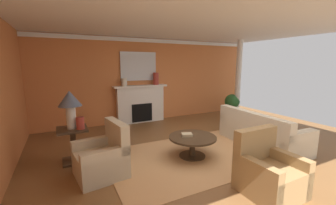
{
  "coord_description": "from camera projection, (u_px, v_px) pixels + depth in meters",
  "views": [
    {
      "loc": [
        -2.79,
        -3.57,
        1.95
      ],
      "look_at": [
        -0.4,
        1.17,
        1.0
      ],
      "focal_mm": 22.96,
      "sensor_mm": 36.0,
      "label": 1
    }
  ],
  "objects": [
    {
      "name": "ground_plane",
      "position": [
        208.0,
        154.0,
        4.72
      ],
      "size": [
        9.57,
        9.57,
        0.0
      ],
      "primitive_type": "plane",
      "color": "brown"
    },
    {
      "name": "wall_fireplace",
      "position": [
        149.0,
        80.0,
        7.47
      ],
      "size": [
        7.96,
        0.12,
        2.8
      ],
      "primitive_type": "cube",
      "color": "#CC723D",
      "rests_on": "ground_plane"
    },
    {
      "name": "ceiling_panel",
      "position": [
        204.0,
        21.0,
        4.48
      ],
      "size": [
        7.96,
        7.31,
        0.06
      ],
      "primitive_type": "cube",
      "color": "white"
    },
    {
      "name": "crown_moulding",
      "position": [
        150.0,
        41.0,
        7.17
      ],
      "size": [
        7.96,
        0.08,
        0.12
      ],
      "primitive_type": "cube",
      "color": "white"
    },
    {
      "name": "area_rug",
      "position": [
        192.0,
        156.0,
        4.6
      ],
      "size": [
        3.51,
        2.34,
        0.01
      ],
      "primitive_type": "cube",
      "color": "tan",
      "rests_on": "ground_plane"
    },
    {
      "name": "fireplace",
      "position": [
        141.0,
        105.0,
        7.25
      ],
      "size": [
        1.8,
        0.35,
        1.26
      ],
      "color": "white",
      "rests_on": "ground_plane"
    },
    {
      "name": "mantel_mirror",
      "position": [
        139.0,
        66.0,
        7.13
      ],
      "size": [
        1.22,
        0.04,
        0.94
      ],
      "primitive_type": "cube",
      "color": "silver"
    },
    {
      "name": "sofa",
      "position": [
        260.0,
        133.0,
        5.19
      ],
      "size": [
        1.0,
        2.14,
        0.85
      ],
      "color": "beige",
      "rests_on": "ground_plane"
    },
    {
      "name": "armchair_near_window",
      "position": [
        103.0,
        159.0,
        3.79
      ],
      "size": [
        0.9,
        0.9,
        0.95
      ],
      "color": "#C1B293",
      "rests_on": "ground_plane"
    },
    {
      "name": "armchair_facing_fireplace",
      "position": [
        268.0,
        173.0,
        3.28
      ],
      "size": [
        0.81,
        0.81,
        0.95
      ],
      "color": "#9E7A4C",
      "rests_on": "ground_plane"
    },
    {
      "name": "coffee_table",
      "position": [
        192.0,
        142.0,
        4.54
      ],
      "size": [
        1.0,
        1.0,
        0.45
      ],
      "color": "#3D2D1E",
      "rests_on": "ground_plane"
    },
    {
      "name": "side_table",
      "position": [
        73.0,
        143.0,
        4.3
      ],
      "size": [
        0.56,
        0.56,
        0.7
      ],
      "color": "#3D2D1E",
      "rests_on": "ground_plane"
    },
    {
      "name": "table_lamp",
      "position": [
        70.0,
        102.0,
        4.16
      ],
      "size": [
        0.44,
        0.44,
        0.75
      ],
      "color": "beige",
      "rests_on": "side_table"
    },
    {
      "name": "vase_on_side_table",
      "position": [
        80.0,
        123.0,
        4.19
      ],
      "size": [
        0.15,
        0.15,
        0.24
      ],
      "primitive_type": "cylinder",
      "color": "#9E3328",
      "rests_on": "side_table"
    },
    {
      "name": "vase_mantel_right",
      "position": [
        156.0,
        79.0,
        7.29
      ],
      "size": [
        0.19,
        0.19,
        0.41
      ],
      "primitive_type": "cylinder",
      "color": "#9E3328",
      "rests_on": "fireplace"
    },
    {
      "name": "vase_mantel_left",
      "position": [
        124.0,
        82.0,
        6.82
      ],
      "size": [
        0.18,
        0.18,
        0.24
      ],
      "primitive_type": "cylinder",
      "color": "beige",
      "rests_on": "fireplace"
    },
    {
      "name": "book_red_cover",
      "position": [
        187.0,
        135.0,
        4.55
      ],
      "size": [
        0.27,
        0.24,
        0.06
      ],
      "primitive_type": "cube",
      "rotation": [
        0.0,
        0.0,
        -0.38
      ],
      "color": "tan",
      "rests_on": "coffee_table"
    },
    {
      "name": "potted_plant",
      "position": [
        232.0,
        103.0,
        8.15
      ],
      "size": [
        0.56,
        0.56,
        0.83
      ],
      "color": "#BCB29E",
      "rests_on": "ground_plane"
    },
    {
      "name": "column_white",
      "position": [
        238.0,
        79.0,
        7.91
      ],
      "size": [
        0.2,
        0.2,
        2.8
      ],
      "primitive_type": "cylinder",
      "color": "white",
      "rests_on": "ground_plane"
    }
  ]
}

